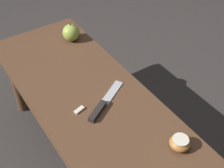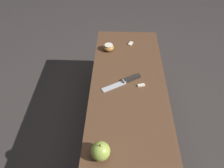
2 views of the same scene
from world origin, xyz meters
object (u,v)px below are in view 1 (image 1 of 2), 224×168
(wooden_bench, at_px, (93,110))
(knife, at_px, (102,106))
(apple_whole, at_px, (71,33))
(apple_cut, at_px, (180,143))

(wooden_bench, bearing_deg, knife, 8.45)
(wooden_bench, distance_m, knife, 0.09)
(wooden_bench, bearing_deg, apple_whole, 162.45)
(wooden_bench, distance_m, apple_whole, 0.43)
(wooden_bench, xyz_separation_m, apple_cut, (0.35, 0.13, 0.08))
(wooden_bench, relative_size, knife, 5.26)
(wooden_bench, relative_size, apple_cut, 16.68)
(knife, relative_size, apple_whole, 2.42)
(wooden_bench, xyz_separation_m, knife, (0.06, 0.01, 0.07))
(knife, bearing_deg, apple_cut, -98.63)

